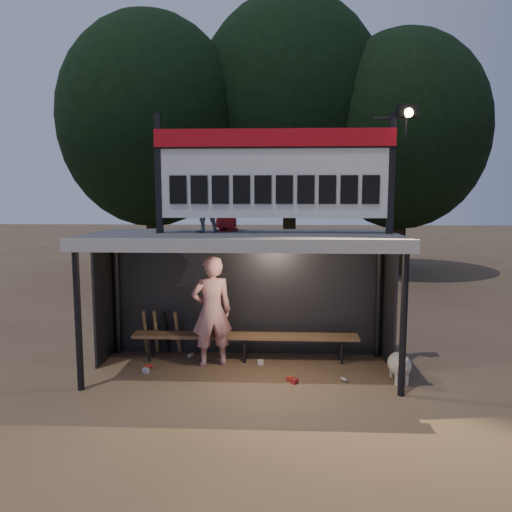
# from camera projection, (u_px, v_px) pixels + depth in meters

# --- Properties ---
(ground) EXTENTS (80.00, 80.00, 0.00)m
(ground) POSITION_uv_depth(u_px,v_px,m) (243.00, 371.00, 8.35)
(ground) COLOR brown
(ground) RESTS_ON ground
(player) EXTENTS (0.80, 0.64, 1.91)m
(player) POSITION_uv_depth(u_px,v_px,m) (212.00, 311.00, 8.53)
(player) COLOR white
(player) RESTS_ON ground
(child_a) EXTENTS (0.57, 0.51, 0.98)m
(child_a) POSITION_uv_depth(u_px,v_px,m) (204.00, 203.00, 8.21)
(child_a) COLOR slate
(child_a) RESTS_ON dugout_shelter
(child_b) EXTENTS (0.64, 0.62, 1.10)m
(child_b) POSITION_uv_depth(u_px,v_px,m) (227.00, 199.00, 8.47)
(child_b) COLOR #A6191D
(child_b) RESTS_ON dugout_shelter
(dugout_shelter) EXTENTS (5.10, 2.08, 2.32)m
(dugout_shelter) POSITION_uv_depth(u_px,v_px,m) (244.00, 260.00, 8.36)
(dugout_shelter) COLOR #3F3F42
(dugout_shelter) RESTS_ON ground
(scoreboard_assembly) EXTENTS (4.10, 0.27, 1.99)m
(scoreboard_assembly) POSITION_uv_depth(u_px,v_px,m) (277.00, 170.00, 7.90)
(scoreboard_assembly) COLOR black
(scoreboard_assembly) RESTS_ON dugout_shelter
(bench) EXTENTS (4.00, 0.35, 0.48)m
(bench) POSITION_uv_depth(u_px,v_px,m) (245.00, 337.00, 8.84)
(bench) COLOR brown
(bench) RESTS_ON ground
(tree_left) EXTENTS (6.46, 6.46, 9.27)m
(tree_left) POSITION_uv_depth(u_px,v_px,m) (151.00, 122.00, 17.76)
(tree_left) COLOR #301F15
(tree_left) RESTS_ON ground
(tree_mid) EXTENTS (7.22, 7.22, 10.36)m
(tree_mid) POSITION_uv_depth(u_px,v_px,m) (290.00, 109.00, 18.94)
(tree_mid) COLOR #322416
(tree_mid) RESTS_ON ground
(tree_right) EXTENTS (6.08, 6.08, 8.72)m
(tree_right) POSITION_uv_depth(u_px,v_px,m) (402.00, 131.00, 17.89)
(tree_right) COLOR #2E2014
(tree_right) RESTS_ON ground
(dog) EXTENTS (0.36, 0.81, 0.49)m
(dog) POSITION_uv_depth(u_px,v_px,m) (400.00, 365.00, 7.85)
(dog) COLOR beige
(dog) RESTS_ON ground
(bats) EXTENTS (0.68, 0.35, 0.84)m
(bats) POSITION_uv_depth(u_px,v_px,m) (161.00, 332.00, 9.18)
(bats) COLOR #997347
(bats) RESTS_ON ground
(litter) EXTENTS (3.38, 1.34, 0.08)m
(litter) POSITION_uv_depth(u_px,v_px,m) (237.00, 370.00, 8.29)
(litter) COLOR maroon
(litter) RESTS_ON ground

